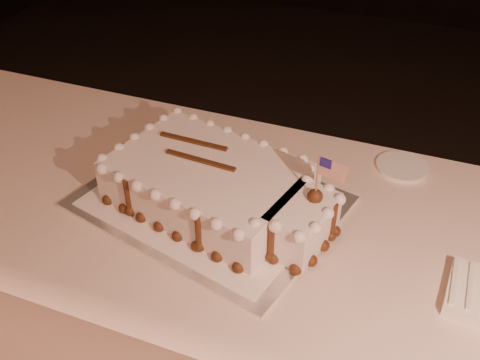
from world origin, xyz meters
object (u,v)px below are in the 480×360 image
(cake_board, at_px, (209,202))
(sheet_cake, at_px, (219,187))
(side_plate, at_px, (402,167))
(banquet_table, at_px, (283,326))

(cake_board, bearing_deg, sheet_cake, 0.49)
(side_plate, bearing_deg, banquet_table, -123.58)
(cake_board, height_order, side_plate, side_plate)
(banquet_table, height_order, sheet_cake, sheet_cake)
(banquet_table, bearing_deg, cake_board, 178.88)
(cake_board, distance_m, sheet_cake, 0.07)
(cake_board, xyz_separation_m, sheet_cake, (0.03, -0.01, 0.06))
(side_plate, bearing_deg, sheet_cake, -140.58)
(banquet_table, distance_m, side_plate, 0.54)
(sheet_cake, bearing_deg, cake_board, 166.79)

